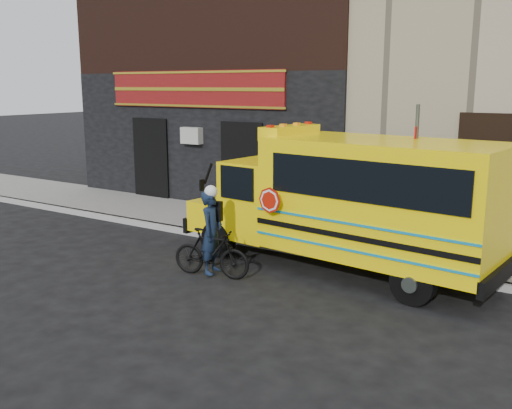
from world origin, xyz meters
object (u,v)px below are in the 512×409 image
object	(u,v)px
school_bus	(353,199)
cyclist	(212,235)
sign_pole	(414,182)
bicycle	(211,253)

from	to	relation	value
school_bus	cyclist	xyz separation A→B (m)	(-2.25, -1.76, -0.67)
sign_pole	cyclist	size ratio (longest dim) A/B	2.02
school_bus	sign_pole	size ratio (longest dim) A/B	2.08
school_bus	bicycle	world-z (taller)	school_bus
school_bus	sign_pole	distance (m)	1.25
cyclist	school_bus	bearing A→B (deg)	-64.99
sign_pole	bicycle	distance (m)	4.29
bicycle	sign_pole	bearing A→B (deg)	-63.47
sign_pole	cyclist	xyz separation A→B (m)	(-3.29, -2.36, -1.03)
sign_pole	bicycle	world-z (taller)	sign_pole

